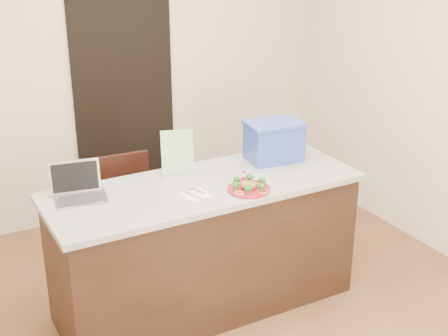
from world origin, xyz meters
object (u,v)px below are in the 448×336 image
napkin (196,195)px  chair (130,206)px  blue_box (274,141)px  island (205,246)px  yogurt_bottle (244,177)px  plate (249,189)px  laptop (78,188)px

napkin → chair: napkin is taller
blue_box → island: bearing=-159.8°
napkin → yogurt_bottle: 0.38m
island → blue_box: bearing=13.6°
blue_box → chair: bearing=152.0°
chair → napkin: bearing=-78.6°
chair → blue_box: bearing=-30.9°
yogurt_bottle → plate: bearing=-107.7°
napkin → blue_box: bearing=21.3°
island → laptop: (-0.77, 0.19, 0.52)m
island → napkin: 0.50m
plate → napkin: size_ratio=1.77×
napkin → yogurt_bottle: (0.37, 0.06, 0.03)m
napkin → laptop: 0.73m
laptop → blue_box: size_ratio=0.82×
blue_box → plate: bearing=-131.9°
plate → laptop: 1.06m
laptop → blue_box: blue_box is taller
napkin → yogurt_bottle: bearing=8.8°
plate → chair: size_ratio=0.31×
island → blue_box: blue_box is taller
blue_box → yogurt_bottle: bearing=-141.7°
blue_box → chair: (-0.88, 0.61, -0.56)m
island → plate: plate is taller
island → laptop: size_ratio=6.02×
yogurt_bottle → chair: bearing=120.4°
laptop → chair: laptop is taller
plate → napkin: 0.34m
plate → yogurt_bottle: yogurt_bottle is taller
plate → laptop: bearing=156.9°
yogurt_bottle → chair: (-0.50, 0.85, -0.44)m
plate → laptop: size_ratio=0.79×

